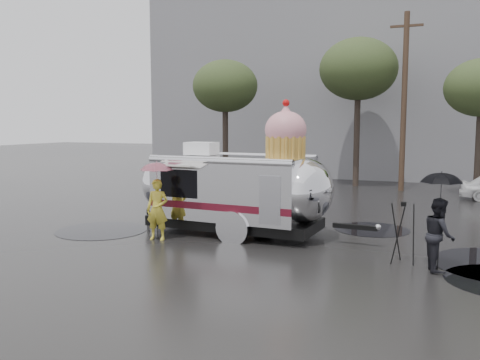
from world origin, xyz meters
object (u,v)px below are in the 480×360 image
at_px(person_left, 157,210).
at_px(tripod, 403,227).
at_px(person_right, 439,235).
at_px(airstream_trailer, 237,187).

bearing_deg(person_left, tripod, -7.71).
distance_m(person_left, person_right, 7.83).
height_order(person_left, person_right, person_left).
bearing_deg(person_right, airstream_trailer, 58.80).
height_order(airstream_trailer, tripod, airstream_trailer).
xyz_separation_m(airstream_trailer, person_right, (5.98, -1.93, -0.63)).
xyz_separation_m(person_left, tripod, (6.98, 0.11, 0.02)).
height_order(person_left, tripod, person_left).
bearing_deg(tripod, person_left, 170.54).
height_order(person_right, tripod, person_right).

